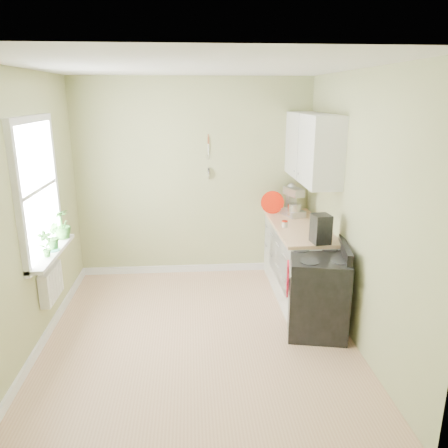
{
  "coord_description": "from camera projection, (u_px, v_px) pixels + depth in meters",
  "views": [
    {
      "loc": [
        -0.05,
        -4.11,
        2.45
      ],
      "look_at": [
        0.31,
        0.55,
        1.07
      ],
      "focal_mm": 35.0,
      "sensor_mm": 36.0,
      "label": 1
    }
  ],
  "objects": [
    {
      "name": "wall_back",
      "position": [
        194.0,
        179.0,
        5.98
      ],
      "size": [
        3.2,
        0.02,
        2.7
      ],
      "primitive_type": "cube",
      "color": "tan",
      "rests_on": "floor"
    },
    {
      "name": "floor",
      "position": [
        198.0,
        337.0,
        4.63
      ],
      "size": [
        3.2,
        3.6,
        0.02
      ],
      "primitive_type": "cube",
      "color": "tan",
      "rests_on": "ground"
    },
    {
      "name": "base_cabinets",
      "position": [
        298.0,
        260.0,
        5.56
      ],
      "size": [
        0.6,
        1.6,
        0.87
      ],
      "primitive_type": "cube",
      "color": "white",
      "rests_on": "floor"
    },
    {
      "name": "kettle",
      "position": [
        270.0,
        203.0,
        6.06
      ],
      "size": [
        0.21,
        0.12,
        0.21
      ],
      "color": "silver",
      "rests_on": "countertop"
    },
    {
      "name": "plant_c",
      "position": [
        62.0,
        224.0,
        4.89
      ],
      "size": [
        0.26,
        0.26,
        0.33
      ],
      "primitive_type": "imported",
      "rotation": [
        0.0,
        0.0,
        4.13
      ],
      "color": "#2C6421",
      "rests_on": "window_sill"
    },
    {
      "name": "ceiling",
      "position": [
        193.0,
        65.0,
        3.86
      ],
      "size": [
        3.2,
        3.6,
        0.02
      ],
      "primitive_type": "cube",
      "color": "white",
      "rests_on": "wall_back"
    },
    {
      "name": "upper_cabinets",
      "position": [
        312.0,
        148.0,
        5.26
      ],
      "size": [
        0.35,
        1.4,
        0.8
      ],
      "primitive_type": "cube",
      "color": "white",
      "rests_on": "wall_right"
    },
    {
      "name": "wall_left",
      "position": [
        26.0,
        217.0,
        4.13
      ],
      "size": [
        0.02,
        3.6,
        2.7
      ],
      "primitive_type": "cube",
      "color": "tan",
      "rests_on": "floor"
    },
    {
      "name": "countertop",
      "position": [
        299.0,
        226.0,
        5.43
      ],
      "size": [
        0.64,
        1.6,
        0.04
      ],
      "primitive_type": "cube",
      "color": "#E3B78B",
      "rests_on": "base_cabinets"
    },
    {
      "name": "coffee_maker",
      "position": [
        321.0,
        230.0,
        4.71
      ],
      "size": [
        0.21,
        0.22,
        0.32
      ],
      "color": "black",
      "rests_on": "countertop"
    },
    {
      "name": "red_tray",
      "position": [
        272.0,
        202.0,
        5.9
      ],
      "size": [
        0.31,
        0.11,
        0.31
      ],
      "primitive_type": "cylinder",
      "rotation": [
        1.45,
        0.0,
        -0.2
      ],
      "color": "#AE1404",
      "rests_on": "countertop"
    },
    {
      "name": "stand_mixer",
      "position": [
        293.0,
        202.0,
        5.8
      ],
      "size": [
        0.3,
        0.38,
        0.42
      ],
      "color": "#B2B2B7",
      "rests_on": "countertop"
    },
    {
      "name": "wall_right",
      "position": [
        357.0,
        210.0,
        4.37
      ],
      "size": [
        0.02,
        3.6,
        2.7
      ],
      "primitive_type": "cube",
      "color": "tan",
      "rests_on": "floor"
    },
    {
      "name": "wall_utensils",
      "position": [
        209.0,
        164.0,
        5.9
      ],
      "size": [
        0.02,
        0.14,
        0.58
      ],
      "color": "#E3B78B",
      "rests_on": "wall_back"
    },
    {
      "name": "plant_a",
      "position": [
        45.0,
        244.0,
        4.33
      ],
      "size": [
        0.18,
        0.17,
        0.28
      ],
      "primitive_type": "imported",
      "rotation": [
        0.0,
        0.0,
        0.61
      ],
      "color": "#2C6421",
      "rests_on": "window_sill"
    },
    {
      "name": "window",
      "position": [
        37.0,
        190.0,
        4.36
      ],
      "size": [
        0.06,
        1.14,
        1.44
      ],
      "color": "white",
      "rests_on": "wall_left"
    },
    {
      "name": "stove",
      "position": [
        318.0,
        293.0,
        4.65
      ],
      "size": [
        0.74,
        0.8,
        0.97
      ],
      "color": "black",
      "rests_on": "floor"
    },
    {
      "name": "radiator",
      "position": [
        51.0,
        283.0,
        4.6
      ],
      "size": [
        0.12,
        0.5,
        0.35
      ],
      "primitive_type": "cube",
      "color": "white",
      "rests_on": "wall_left"
    },
    {
      "name": "jar",
      "position": [
        285.0,
        224.0,
        5.32
      ],
      "size": [
        0.07,
        0.07,
        0.08
      ],
      "color": "#C0B39D",
      "rests_on": "countertop"
    },
    {
      "name": "plant_b",
      "position": [
        53.0,
        236.0,
        4.56
      ],
      "size": [
        0.17,
        0.19,
        0.28
      ],
      "primitive_type": "imported",
      "rotation": [
        0.0,
        0.0,
        1.88
      ],
      "color": "#2C6421",
      "rests_on": "window_sill"
    },
    {
      "name": "window_sill",
      "position": [
        52.0,
        252.0,
        4.55
      ],
      "size": [
        0.18,
        1.14,
        0.04
      ],
      "primitive_type": "cube",
      "color": "white",
      "rests_on": "wall_left"
    }
  ]
}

